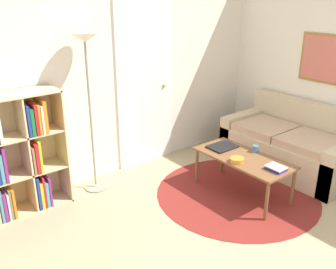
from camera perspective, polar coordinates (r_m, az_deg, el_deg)
wall_back at (r=4.46m, az=-8.71°, el=9.77°), size 7.45×0.11×2.60m
wall_right at (r=5.14m, az=21.86°, el=10.14°), size 0.08×5.53×2.60m
rug at (r=4.35m, az=10.45°, el=-8.82°), size 1.81×1.81×0.01m
bookshelf at (r=3.98m, az=-23.90°, el=-3.66°), size 1.14×0.34×1.24m
floor_lamp at (r=3.98m, az=-12.40°, el=11.46°), size 0.33×0.33×1.76m
couch at (r=5.06m, az=18.37°, el=-1.65°), size 0.85×1.63×0.82m
coffee_table at (r=4.19m, az=11.39°, el=-3.93°), size 0.52×1.09×0.45m
laptop at (r=4.36m, az=8.28°, el=-1.84°), size 0.32×0.24×0.02m
bowl at (r=4.02m, az=10.45°, el=-3.86°), size 0.15×0.15×0.05m
book_stack_on_table at (r=3.94m, az=16.15°, el=-4.92°), size 0.16×0.18×0.04m
cup at (r=4.30m, az=13.17°, el=-2.13°), size 0.07×0.07×0.08m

